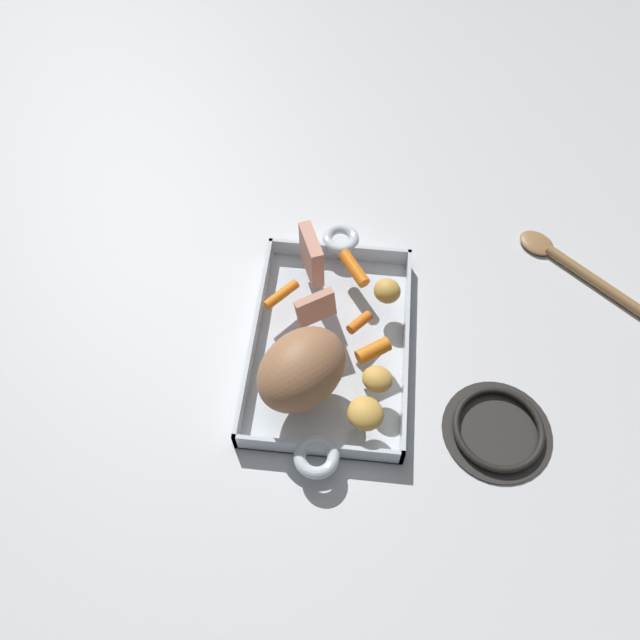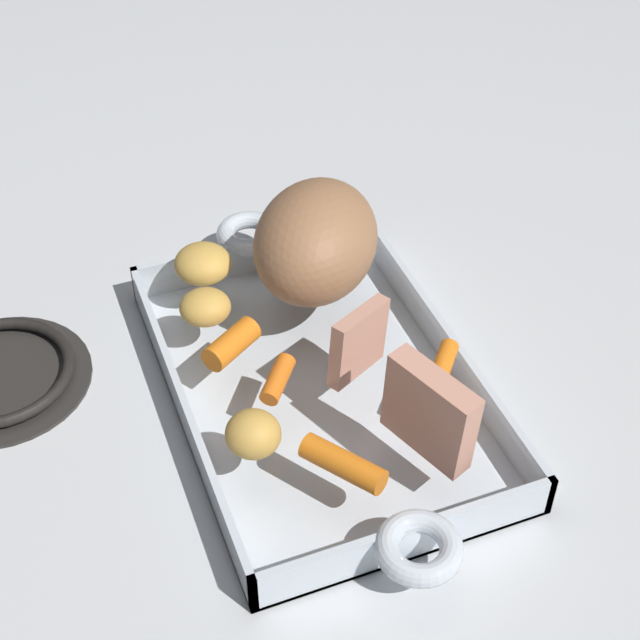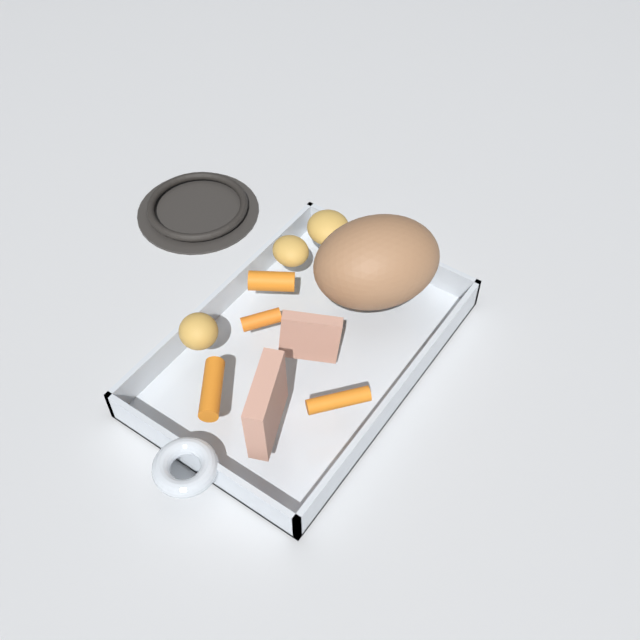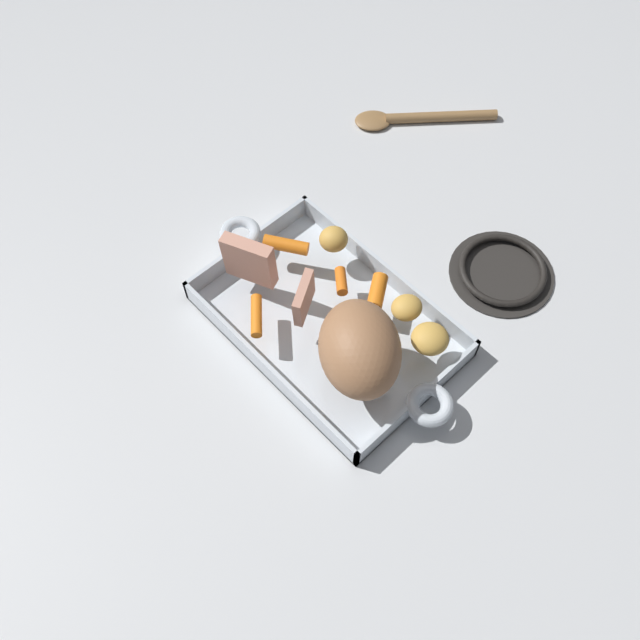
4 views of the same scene
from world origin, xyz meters
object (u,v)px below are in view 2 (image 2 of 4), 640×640
object	(u,v)px
baby_carrot_center_right	(343,464)
pork_roast	(316,241)
roasting_dish	(320,385)
roast_slice_thin	(430,412)
baby_carrot_southwest	(232,344)
potato_halved	(253,434)
baby_carrot_long	(441,372)
potato_golden_large	(203,264)
roast_slice_thick	(358,342)
baby_carrot_northeast	(278,379)
potato_corner	(205,307)

from	to	relation	value
baby_carrot_center_right	pork_roast	bearing A→B (deg)	-15.61
roasting_dish	roast_slice_thin	size ratio (longest dim) A/B	5.97
baby_carrot_southwest	potato_halved	distance (m)	0.11
baby_carrot_long	potato_golden_large	world-z (taller)	potato_golden_large
roast_slice_thick	potato_golden_large	size ratio (longest dim) A/B	1.17
roasting_dish	potato_golden_large	size ratio (longest dim) A/B	8.71
roast_slice_thick	baby_carrot_northeast	bearing A→B (deg)	85.92
pork_roast	potato_golden_large	distance (m)	0.11
roast_slice_thick	potato_halved	distance (m)	0.12
baby_carrot_southwest	baby_carrot_northeast	size ratio (longest dim) A/B	1.19
pork_roast	roast_slice_thick	distance (m)	0.12
roast_slice_thick	baby_carrot_long	distance (m)	0.07
baby_carrot_center_right	baby_carrot_long	size ratio (longest dim) A/B	1.05
roast_slice_thin	roast_slice_thick	world-z (taller)	roast_slice_thin
roasting_dish	roast_slice_thick	world-z (taller)	roast_slice_thick
baby_carrot_southwest	baby_carrot_center_right	bearing A→B (deg)	-165.33
potato_halved	baby_carrot_long	bearing A→B (deg)	-84.12
baby_carrot_northeast	potato_corner	world-z (taller)	potato_corner
baby_carrot_center_right	potato_corner	xyz separation A→B (m)	(0.20, 0.05, 0.00)
roast_slice_thick	baby_carrot_center_right	world-z (taller)	roast_slice_thick
roasting_dish	roast_slice_thick	size ratio (longest dim) A/B	7.44
pork_roast	roast_slice_thin	xyz separation A→B (m)	(-0.21, -0.01, -0.01)
potato_golden_large	baby_carrot_long	bearing A→B (deg)	-143.20
potato_golden_large	roast_slice_thin	bearing A→B (deg)	-157.91
roast_slice_thin	baby_carrot_northeast	xyz separation A→B (m)	(0.10, 0.08, -0.03)
baby_carrot_long	potato_corner	bearing A→B (deg)	49.15
roasting_dish	potato_halved	size ratio (longest dim) A/B	10.56
roast_slice_thick	baby_carrot_center_right	size ratio (longest dim) A/B	0.91
roast_slice_thin	baby_carrot_southwest	size ratio (longest dim) A/B	1.47
roasting_dish	baby_carrot_southwest	xyz separation A→B (m)	(0.03, 0.07, 0.04)
potato_corner	potato_halved	bearing A→B (deg)	177.50
roast_slice_thin	potato_corner	size ratio (longest dim) A/B	1.69
baby_carrot_southwest	potato_halved	xyz separation A→B (m)	(-0.11, 0.02, 0.01)
baby_carrot_center_right	potato_corner	distance (m)	0.20
roasting_dish	roast_slice_thick	bearing A→B (deg)	-134.03
baby_carrot_center_right	potato_golden_large	size ratio (longest dim) A/B	1.29
pork_roast	baby_carrot_long	bearing A→B (deg)	-161.02
roasting_dish	baby_carrot_southwest	distance (m)	0.09
roast_slice_thin	potato_halved	bearing A→B (deg)	70.67
baby_carrot_northeast	roast_slice_thick	bearing A→B (deg)	-94.08
baby_carrot_center_right	potato_halved	distance (m)	0.07
potato_golden_large	baby_carrot_center_right	bearing A→B (deg)	-172.41
baby_carrot_center_right	roast_slice_thick	bearing A→B (deg)	-28.33
baby_carrot_southwest	potato_halved	world-z (taller)	potato_halved
roast_slice_thin	potato_corner	xyz separation A→B (m)	(0.20, 0.12, -0.02)
potato_halved	potato_corner	xyz separation A→B (m)	(0.15, -0.01, -0.00)
roasting_dish	roast_slice_thin	bearing A→B (deg)	-160.74
roast_slice_thin	roast_slice_thick	bearing A→B (deg)	10.20
roast_slice_thick	baby_carrot_center_right	distance (m)	0.11
roast_slice_thin	potato_halved	xyz separation A→B (m)	(0.04, 0.12, -0.02)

